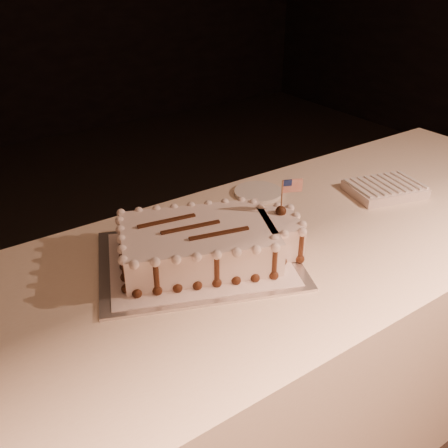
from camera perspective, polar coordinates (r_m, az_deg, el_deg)
banquet_table at (r=1.60m, az=4.41°, el=-14.12°), size 2.40×0.80×0.75m
cake_board at (r=1.30m, az=-2.90°, el=-4.10°), size 0.62×0.55×0.01m
doily at (r=1.30m, az=-2.91°, el=-3.92°), size 0.55×0.49×0.00m
sheet_cake at (r=1.28m, az=-1.77°, el=-2.04°), size 0.50×0.39×0.19m
napkin_stack at (r=1.73m, az=17.89°, el=3.87°), size 0.27×0.22×0.04m
side_plate at (r=1.65m, az=3.91°, el=3.63°), size 0.16×0.16×0.01m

